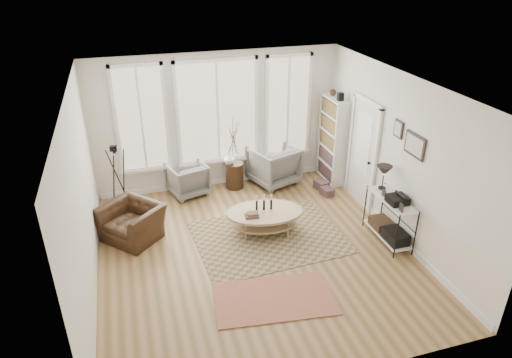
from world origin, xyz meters
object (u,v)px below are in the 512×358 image
object	(u,v)px
coffee_table	(264,216)
armchair_right	(273,165)
accent_chair	(132,222)
low_shelf	(390,215)
armchair_left	(188,179)
side_table	(234,155)
bookcase	(333,140)

from	to	relation	value
coffee_table	armchair_right	bearing A→B (deg)	66.77
armchair_right	accent_chair	bearing A→B (deg)	4.09
coffee_table	accent_chair	distance (m)	2.37
coffee_table	armchair_right	distance (m)	2.03
low_shelf	armchair_left	world-z (taller)	low_shelf
low_shelf	side_table	bearing A→B (deg)	127.59
armchair_left	side_table	xyz separation A→B (m)	(1.02, 0.00, 0.43)
bookcase	armchair_right	bearing A→B (deg)	171.38
armchair_left	coffee_table	bearing A→B (deg)	104.35
low_shelf	coffee_table	world-z (taller)	low_shelf
coffee_table	armchair_right	xyz separation A→B (m)	(0.80, 1.86, 0.08)
armchair_left	armchair_right	xyz separation A→B (m)	(1.90, -0.03, 0.08)
armchair_left	accent_chair	distance (m)	1.83
low_shelf	armchair_right	world-z (taller)	low_shelf
coffee_table	armchair_right	world-z (taller)	armchair_right
side_table	accent_chair	distance (m)	2.66
low_shelf	accent_chair	world-z (taller)	low_shelf
coffee_table	accent_chair	size ratio (longest dim) A/B	1.53
bookcase	armchair_left	distance (m)	3.26
coffee_table	side_table	distance (m)	1.94
side_table	coffee_table	bearing A→B (deg)	-87.52
coffee_table	low_shelf	bearing A→B (deg)	-22.85
coffee_table	side_table	xyz separation A→B (m)	(-0.08, 1.89, 0.43)
coffee_table	side_table	world-z (taller)	side_table
bookcase	armchair_right	xyz separation A→B (m)	(-1.29, 0.20, -0.53)
accent_chair	coffee_table	bearing A→B (deg)	34.60
armchair_left	low_shelf	bearing A→B (deg)	122.83
bookcase	low_shelf	distance (m)	2.56
bookcase	coffee_table	world-z (taller)	bookcase
armchair_left	armchair_right	distance (m)	1.91
bookcase	accent_chair	distance (m)	4.59
armchair_right	accent_chair	world-z (taller)	armchair_right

